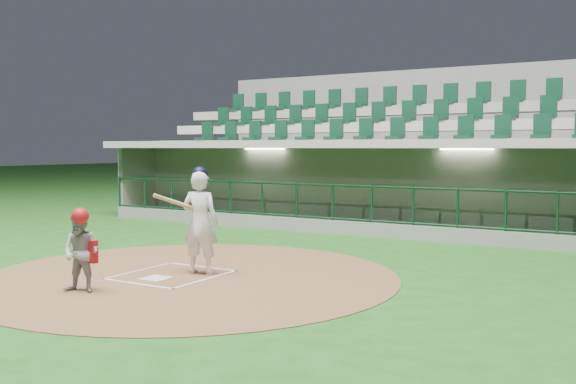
# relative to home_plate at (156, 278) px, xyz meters

# --- Properties ---
(ground) EXTENTS (120.00, 120.00, 0.00)m
(ground) POSITION_rel_home_plate_xyz_m (0.00, 0.70, -0.02)
(ground) COLOR #194B15
(ground) RESTS_ON ground
(dirt_circle) EXTENTS (7.20, 7.20, 0.01)m
(dirt_circle) POSITION_rel_home_plate_xyz_m (0.30, 0.50, -0.02)
(dirt_circle) COLOR brown
(dirt_circle) RESTS_ON ground
(home_plate) EXTENTS (0.43, 0.43, 0.02)m
(home_plate) POSITION_rel_home_plate_xyz_m (0.00, 0.00, 0.00)
(home_plate) COLOR silver
(home_plate) RESTS_ON dirt_circle
(batter_box_chalk) EXTENTS (1.55, 1.80, 0.01)m
(batter_box_chalk) POSITION_rel_home_plate_xyz_m (0.00, 0.40, -0.00)
(batter_box_chalk) COLOR silver
(batter_box_chalk) RESTS_ON ground
(dugout_structure) EXTENTS (16.40, 3.70, 3.00)m
(dugout_structure) POSITION_rel_home_plate_xyz_m (-0.01, 8.53, 0.94)
(dugout_structure) COLOR slate
(dugout_structure) RESTS_ON ground
(seating_deck) EXTENTS (17.00, 6.72, 5.15)m
(seating_deck) POSITION_rel_home_plate_xyz_m (0.00, 11.61, 1.40)
(seating_deck) COLOR gray
(seating_deck) RESTS_ON ground
(batter) EXTENTS (0.91, 0.93, 1.88)m
(batter) POSITION_rel_home_plate_xyz_m (0.36, 0.74, 0.93)
(batter) COLOR silver
(batter) RESTS_ON dirt_circle
(catcher) EXTENTS (0.70, 0.61, 1.30)m
(catcher) POSITION_rel_home_plate_xyz_m (-0.32, -1.30, 0.63)
(catcher) COLOR gray
(catcher) RESTS_ON dirt_circle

